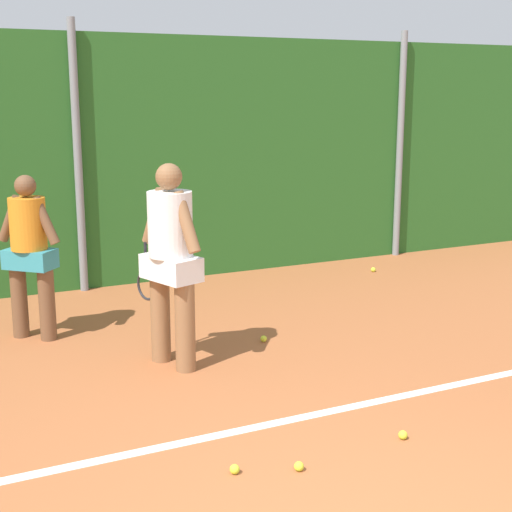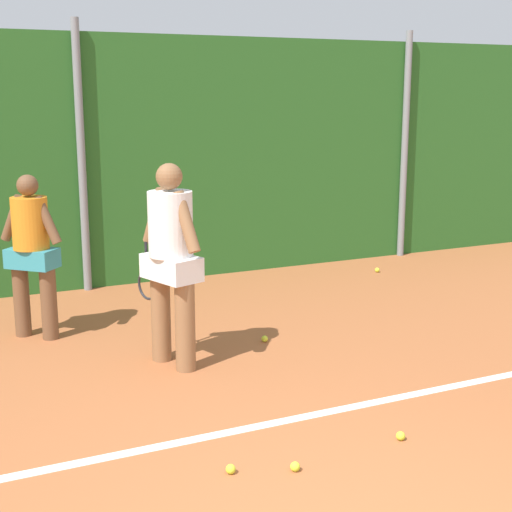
# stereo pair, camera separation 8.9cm
# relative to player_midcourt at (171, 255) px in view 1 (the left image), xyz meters

# --- Properties ---
(ground_plane) EXTENTS (26.13, 26.13, 0.00)m
(ground_plane) POSITION_rel_player_midcourt_xyz_m (-0.13, -1.54, -1.04)
(ground_plane) COLOR #A85B33
(hedge_fence_backdrop) EXTENTS (16.63, 0.25, 3.16)m
(hedge_fence_backdrop) POSITION_rel_player_midcourt_xyz_m (-0.13, 3.16, 0.54)
(hedge_fence_backdrop) COLOR #286023
(hedge_fence_backdrop) RESTS_ON ground_plane
(fence_post_center) EXTENTS (0.10, 0.10, 3.32)m
(fence_post_center) POSITION_rel_player_midcourt_xyz_m (-0.13, 2.99, 0.62)
(fence_post_center) COLOR gray
(fence_post_center) RESTS_ON ground_plane
(fence_post_right) EXTENTS (0.10, 0.10, 3.32)m
(fence_post_right) POSITION_rel_player_midcourt_xyz_m (4.67, 2.99, 0.62)
(fence_post_right) COLOR gray
(fence_post_right) RESTS_ON ground_plane
(court_baseline_paint) EXTENTS (12.15, 0.10, 0.01)m
(court_baseline_paint) POSITION_rel_player_midcourt_xyz_m (-0.13, -1.51, -1.04)
(court_baseline_paint) COLOR white
(court_baseline_paint) RESTS_ON ground_plane
(player_midcourt) EXTENTS (0.47, 0.79, 1.86)m
(player_midcourt) POSITION_rel_player_midcourt_xyz_m (0.00, 0.00, 0.00)
(player_midcourt) COLOR #8C603D
(player_midcourt) RESTS_ON ground_plane
(player_backcourt_far) EXTENTS (0.55, 0.54, 1.67)m
(player_backcourt_far) POSITION_rel_player_midcourt_xyz_m (-1.01, 1.35, -0.10)
(player_backcourt_far) COLOR brown
(player_backcourt_far) RESTS_ON ground_plane
(tennis_ball_0) EXTENTS (0.07, 0.07, 0.07)m
(tennis_ball_0) POSITION_rel_player_midcourt_xyz_m (3.73, 2.21, -1.01)
(tennis_ball_0) COLOR #CCDB33
(tennis_ball_0) RESTS_ON ground_plane
(tennis_ball_2) EXTENTS (0.07, 0.07, 0.07)m
(tennis_ball_2) POSITION_rel_player_midcourt_xyz_m (0.09, -2.22, -1.01)
(tennis_ball_2) COLOR #CCDB33
(tennis_ball_2) RESTS_ON ground_plane
(tennis_ball_4) EXTENTS (0.07, 0.07, 0.07)m
(tennis_ball_4) POSITION_rel_player_midcourt_xyz_m (1.04, 0.22, -1.01)
(tennis_ball_4) COLOR #CCDB33
(tennis_ball_4) RESTS_ON ground_plane
(tennis_ball_5) EXTENTS (0.07, 0.07, 0.07)m
(tennis_ball_5) POSITION_rel_player_midcourt_xyz_m (-0.31, -2.07, -1.01)
(tennis_ball_5) COLOR #CCDB33
(tennis_ball_5) RESTS_ON ground_plane
(tennis_ball_6) EXTENTS (0.07, 0.07, 0.07)m
(tennis_ball_6) POSITION_rel_player_midcourt_xyz_m (0.99, -2.15, -1.01)
(tennis_ball_6) COLOR #CCDB33
(tennis_ball_6) RESTS_ON ground_plane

